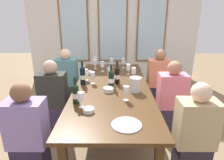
{
  "coord_description": "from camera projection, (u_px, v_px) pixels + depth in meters",
  "views": [
    {
      "loc": [
        0.02,
        -2.51,
        1.71
      ],
      "look_at": [
        0.0,
        0.14,
        0.79
      ],
      "focal_mm": 31.31,
      "sensor_mm": 36.0,
      "label": 1
    }
  ],
  "objects": [
    {
      "name": "wine_glass_0",
      "position": [
        95.0,
        60.0,
        3.69
      ],
      "size": [
        0.07,
        0.07,
        0.17
      ],
      "color": "white",
      "rests_on": "dining_table"
    },
    {
      "name": "dining_table",
      "position": [
        112.0,
        91.0,
        2.71
      ],
      "size": [
        1.02,
        2.47,
        0.74
      ],
      "color": "#442C14",
      "rests_on": "ground"
    },
    {
      "name": "wine_glass_3",
      "position": [
        112.0,
        61.0,
        3.61
      ],
      "size": [
        0.07,
        0.07,
        0.17
      ],
      "color": "white",
      "rests_on": "dining_table"
    },
    {
      "name": "wine_glass_1",
      "position": [
        123.0,
        61.0,
        3.56
      ],
      "size": [
        0.07,
        0.07,
        0.17
      ],
      "color": "white",
      "rests_on": "dining_table"
    },
    {
      "name": "ground_plane",
      "position": [
        112.0,
        132.0,
        2.94
      ],
      "size": [
        12.0,
        12.0,
        0.0
      ],
      "primitive_type": "plane",
      "color": "#7E6547"
    },
    {
      "name": "wine_bottle_1",
      "position": [
        83.0,
        75.0,
        2.74
      ],
      "size": [
        0.08,
        0.08,
        0.34
      ],
      "color": "black",
      "rests_on": "dining_table"
    },
    {
      "name": "back_wall_with_windows",
      "position": [
        113.0,
        23.0,
        4.79
      ],
      "size": [
        4.22,
        0.1,
        2.9
      ],
      "color": "silver",
      "rests_on": "ground"
    },
    {
      "name": "tasting_bowl_1",
      "position": [
        88.0,
        72.0,
        3.27
      ],
      "size": [
        0.13,
        0.13,
        0.04
      ],
      "primitive_type": "cylinder",
      "color": "white",
      "rests_on": "dining_table"
    },
    {
      "name": "seated_person_2",
      "position": [
        67.0,
        80.0,
        3.58
      ],
      "size": [
        0.38,
        0.24,
        1.11
      ],
      "color": "#36333F",
      "rests_on": "ground"
    },
    {
      "name": "white_plate_0",
      "position": [
        127.0,
        125.0,
        1.77
      ],
      "size": [
        0.28,
        0.28,
        0.01
      ],
      "primitive_type": "cylinder",
      "color": "white",
      "rests_on": "dining_table"
    },
    {
      "name": "seated_person_5",
      "position": [
        171.0,
        102.0,
        2.73
      ],
      "size": [
        0.38,
        0.24,
        1.11
      ],
      "color": "#392D42",
      "rests_on": "ground"
    },
    {
      "name": "seated_person_0",
      "position": [
        28.0,
        138.0,
        1.95
      ],
      "size": [
        0.38,
        0.24,
        1.11
      ],
      "color": "#2A223D",
      "rests_on": "ground"
    },
    {
      "name": "wine_glass_6",
      "position": [
        126.0,
        91.0,
        2.24
      ],
      "size": [
        0.07,
        0.07,
        0.17
      ],
      "color": "white",
      "rests_on": "dining_table"
    },
    {
      "name": "wine_bottle_2",
      "position": [
        76.0,
        94.0,
        2.17
      ],
      "size": [
        0.08,
        0.08,
        0.31
      ],
      "color": "black",
      "rests_on": "dining_table"
    },
    {
      "name": "wine_glass_9",
      "position": [
        86.0,
        73.0,
        2.91
      ],
      "size": [
        0.07,
        0.07,
        0.17
      ],
      "color": "white",
      "rests_on": "dining_table"
    },
    {
      "name": "wine_glass_7",
      "position": [
        102.0,
        65.0,
        3.35
      ],
      "size": [
        0.07,
        0.07,
        0.17
      ],
      "color": "white",
      "rests_on": "dining_table"
    },
    {
      "name": "wine_glass_8",
      "position": [
        95.0,
        62.0,
        3.51
      ],
      "size": [
        0.07,
        0.07,
        0.17
      ],
      "color": "white",
      "rests_on": "dining_table"
    },
    {
      "name": "wine_bottle_3",
      "position": [
        117.0,
        75.0,
        2.77
      ],
      "size": [
        0.08,
        0.08,
        0.33
      ],
      "color": "black",
      "rests_on": "dining_table"
    },
    {
      "name": "seated_person_4",
      "position": [
        54.0,
        101.0,
        2.76
      ],
      "size": [
        0.38,
        0.24,
        1.11
      ],
      "color": "#342C44",
      "rests_on": "ground"
    },
    {
      "name": "wine_bottle_0",
      "position": [
        111.0,
        79.0,
        2.63
      ],
      "size": [
        0.08,
        0.08,
        0.32
      ],
      "color": "black",
      "rests_on": "dining_table"
    },
    {
      "name": "wine_glass_10",
      "position": [
        128.0,
        67.0,
        3.18
      ],
      "size": [
        0.07,
        0.07,
        0.17
      ],
      "color": "white",
      "rests_on": "dining_table"
    },
    {
      "name": "water_bottle",
      "position": [
        110.0,
        75.0,
        2.81
      ],
      "size": [
        0.06,
        0.06,
        0.24
      ],
      "color": "white",
      "rests_on": "dining_table"
    },
    {
      "name": "seated_person_3",
      "position": [
        158.0,
        82.0,
        3.53
      ],
      "size": [
        0.38,
        0.24,
        1.11
      ],
      "color": "#262733",
      "rests_on": "ground"
    },
    {
      "name": "wine_glass_4",
      "position": [
        134.0,
        71.0,
        2.99
      ],
      "size": [
        0.07,
        0.07,
        0.17
      ],
      "color": "white",
      "rests_on": "dining_table"
    },
    {
      "name": "wine_glass_2",
      "position": [
        93.0,
        76.0,
        2.77
      ],
      "size": [
        0.07,
        0.07,
        0.17
      ],
      "color": "white",
      "rests_on": "dining_table"
    },
    {
      "name": "metal_pitcher",
      "position": [
        135.0,
        84.0,
        2.5
      ],
      "size": [
        0.16,
        0.16,
        0.19
      ],
      "color": "silver",
      "rests_on": "dining_table"
    },
    {
      "name": "wine_glass_5",
      "position": [
        81.0,
        97.0,
        2.07
      ],
      "size": [
        0.07,
        0.07,
        0.17
      ],
      "color": "white",
      "rests_on": "dining_table"
    },
    {
      "name": "tasting_bowl_0",
      "position": [
        89.0,
        110.0,
        2.0
      ],
      "size": [
        0.11,
        0.11,
        0.04
      ],
      "primitive_type": "cylinder",
      "color": "white",
      "rests_on": "dining_table"
    },
    {
      "name": "seated_person_1",
      "position": [
        194.0,
        138.0,
        1.95
      ],
      "size": [
        0.38,
        0.24,
        1.11
      ],
      "color": "#28242F",
      "rests_on": "ground"
    },
    {
      "name": "tasting_bowl_2",
      "position": [
        109.0,
        90.0,
        2.52
      ],
      "size": [
        0.14,
        0.14,
        0.05
      ],
      "primitive_type": "cylinder",
      "color": "silver",
      "rests_on": "dining_table"
    }
  ]
}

